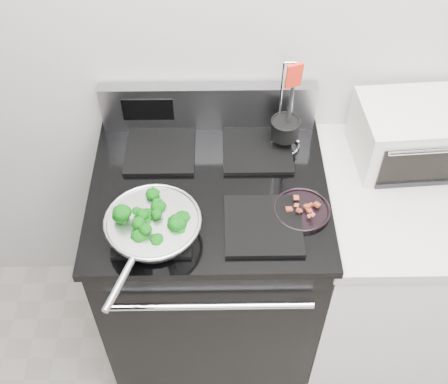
{
  "coord_description": "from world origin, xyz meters",
  "views": [
    {
      "loc": [
        -0.27,
        0.16,
        2.33
      ],
      "look_at": [
        -0.25,
        1.36,
        0.98
      ],
      "focal_mm": 45.0,
      "sensor_mm": 36.0,
      "label": 1
    }
  ],
  "objects_px": {
    "gas_range": "(211,265)",
    "utensil_holder": "(285,133)",
    "bacon_plate": "(302,208)",
    "toaster_oven": "(413,134)",
    "skillet": "(153,226)"
  },
  "relations": [
    {
      "from": "gas_range",
      "to": "utensil_holder",
      "type": "relative_size",
      "value": 3.18
    },
    {
      "from": "gas_range",
      "to": "bacon_plate",
      "type": "distance_m",
      "value": 0.57
    },
    {
      "from": "utensil_holder",
      "to": "toaster_oven",
      "type": "relative_size",
      "value": 0.91
    },
    {
      "from": "skillet",
      "to": "utensil_holder",
      "type": "relative_size",
      "value": 1.27
    },
    {
      "from": "bacon_plate",
      "to": "utensil_holder",
      "type": "xyz_separation_m",
      "value": [
        -0.03,
        0.3,
        0.05
      ]
    },
    {
      "from": "bacon_plate",
      "to": "skillet",
      "type": "bearing_deg",
      "value": -168.82
    },
    {
      "from": "bacon_plate",
      "to": "utensil_holder",
      "type": "relative_size",
      "value": 0.51
    },
    {
      "from": "utensil_holder",
      "to": "skillet",
      "type": "bearing_deg",
      "value": -155.83
    },
    {
      "from": "gas_range",
      "to": "skillet",
      "type": "bearing_deg",
      "value": -129.04
    },
    {
      "from": "toaster_oven",
      "to": "gas_range",
      "type": "bearing_deg",
      "value": -171.11
    },
    {
      "from": "skillet",
      "to": "toaster_oven",
      "type": "height_order",
      "value": "toaster_oven"
    },
    {
      "from": "utensil_holder",
      "to": "toaster_oven",
      "type": "height_order",
      "value": "utensil_holder"
    },
    {
      "from": "gas_range",
      "to": "toaster_oven",
      "type": "distance_m",
      "value": 0.9
    },
    {
      "from": "gas_range",
      "to": "bacon_plate",
      "type": "height_order",
      "value": "gas_range"
    },
    {
      "from": "skillet",
      "to": "utensil_holder",
      "type": "height_order",
      "value": "utensil_holder"
    }
  ]
}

